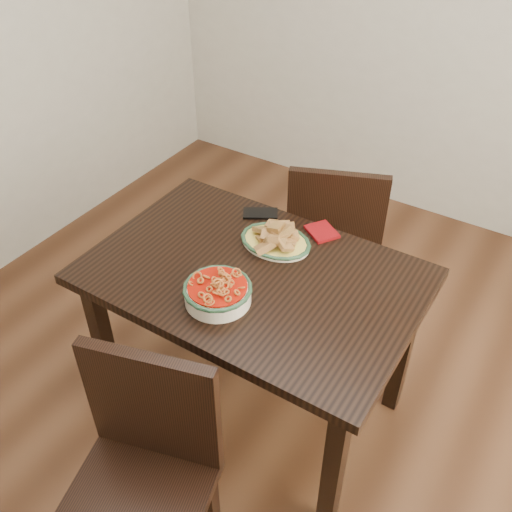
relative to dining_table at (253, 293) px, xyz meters
The scene contains 8 objects.
floor 0.66m from the dining_table, 65.41° to the left, with size 3.50×3.50×0.00m, color #3E2213.
dining_table is the anchor object (origin of this frame).
chair_far 0.69m from the dining_table, 88.71° to the left, with size 0.55×0.55×0.89m.
chair_near 0.72m from the dining_table, 85.56° to the right, with size 0.52×0.52×0.89m.
fish_plate 0.24m from the dining_table, 94.90° to the left, with size 0.27×0.22×0.11m.
noodle_bowl 0.24m from the dining_table, 96.09° to the right, with size 0.24×0.24×0.08m.
smartphone 0.38m from the dining_table, 117.80° to the left, with size 0.14×0.07×0.01m, color black.
napkin 0.37m from the dining_table, 73.61° to the left, with size 0.12×0.10×0.01m, color maroon.
Camera 1 is at (0.79, -1.42, 2.08)m, focal length 40.00 mm.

